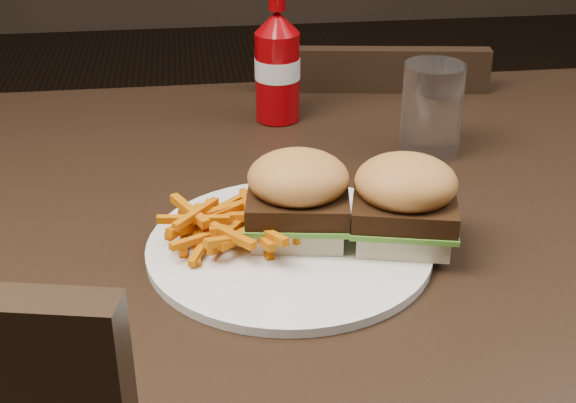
{
  "coord_description": "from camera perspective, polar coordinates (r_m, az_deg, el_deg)",
  "views": [
    {
      "loc": [
        -0.2,
        -0.76,
        1.15
      ],
      "look_at": [
        -0.12,
        -0.09,
        0.8
      ],
      "focal_mm": 50.0,
      "sensor_mm": 36.0,
      "label": 1
    }
  ],
  "objects": [
    {
      "name": "dining_table",
      "position": [
        0.89,
        6.59,
        -0.86
      ],
      "size": [
        1.2,
        0.8,
        0.04
      ],
      "primitive_type": "cube",
      "color": "black",
      "rests_on": "ground"
    },
    {
      "name": "chair_far",
      "position": [
        1.48,
        4.86,
        -1.71
      ],
      "size": [
        0.41,
        0.41,
        0.03
      ],
      "primitive_type": "cube",
      "rotation": [
        0.0,
        0.0,
        2.99
      ],
      "color": "black",
      "rests_on": "ground"
    },
    {
      "name": "plate",
      "position": [
        0.78,
        0.1,
        -3.29
      ],
      "size": [
        0.28,
        0.28,
        0.01
      ],
      "primitive_type": "cylinder",
      "color": "white",
      "rests_on": "dining_table"
    },
    {
      "name": "sandwich_half_a",
      "position": [
        0.78,
        0.7,
        -1.65
      ],
      "size": [
        0.1,
        0.09,
        0.02
      ],
      "primitive_type": "cube",
      "rotation": [
        0.0,
        0.0,
        -0.15
      ],
      "color": "beige",
      "rests_on": "plate"
    },
    {
      "name": "sandwich_half_b",
      "position": [
        0.78,
        8.14,
        -1.99
      ],
      "size": [
        0.1,
        0.1,
        0.02
      ],
      "primitive_type": "cube",
      "rotation": [
        0.0,
        0.0,
        -0.24
      ],
      "color": "beige",
      "rests_on": "plate"
    },
    {
      "name": "fries_pile",
      "position": [
        0.77,
        -4.14,
        -1.44
      ],
      "size": [
        0.1,
        0.1,
        0.04
      ],
      "primitive_type": null,
      "rotation": [
        0.0,
        0.0,
        0.0
      ],
      "color": "#B95406",
      "rests_on": "plate"
    },
    {
      "name": "ketchup_bottle",
      "position": [
        1.07,
        -0.76,
        8.87
      ],
      "size": [
        0.06,
        0.06,
        0.12
      ],
      "primitive_type": "cylinder",
      "rotation": [
        0.0,
        0.0,
        0.04
      ],
      "color": "#890207",
      "rests_on": "dining_table"
    },
    {
      "name": "tumbler",
      "position": [
        0.98,
        10.17,
        6.39
      ],
      "size": [
        0.09,
        0.09,
        0.11
      ],
      "primitive_type": "cylinder",
      "rotation": [
        0.0,
        0.0,
        -0.34
      ],
      "color": "white",
      "rests_on": "dining_table"
    }
  ]
}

